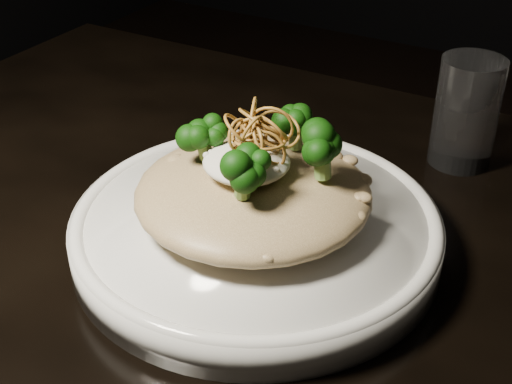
% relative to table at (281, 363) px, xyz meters
% --- Properties ---
extents(table, '(1.10, 0.80, 0.75)m').
position_rel_table_xyz_m(table, '(0.00, 0.00, 0.00)').
color(table, black).
rests_on(table, ground).
extents(plate, '(0.31, 0.31, 0.03)m').
position_rel_table_xyz_m(plate, '(-0.05, 0.04, 0.10)').
color(plate, silver).
rests_on(plate, table).
extents(risotto, '(0.19, 0.19, 0.04)m').
position_rel_table_xyz_m(risotto, '(-0.05, 0.04, 0.14)').
color(risotto, brown).
rests_on(risotto, plate).
extents(broccoli, '(0.13, 0.13, 0.05)m').
position_rel_table_xyz_m(broccoli, '(-0.04, 0.04, 0.18)').
color(broccoli, black).
rests_on(broccoli, risotto).
extents(cheese, '(0.07, 0.07, 0.02)m').
position_rel_table_xyz_m(cheese, '(-0.05, 0.03, 0.17)').
color(cheese, silver).
rests_on(cheese, risotto).
extents(shallots, '(0.05, 0.05, 0.03)m').
position_rel_table_xyz_m(shallots, '(-0.05, 0.04, 0.19)').
color(shallots, brown).
rests_on(shallots, cheese).
extents(drinking_glass, '(0.07, 0.07, 0.11)m').
position_rel_table_xyz_m(drinking_glass, '(0.06, 0.27, 0.14)').
color(drinking_glass, silver).
rests_on(drinking_glass, table).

